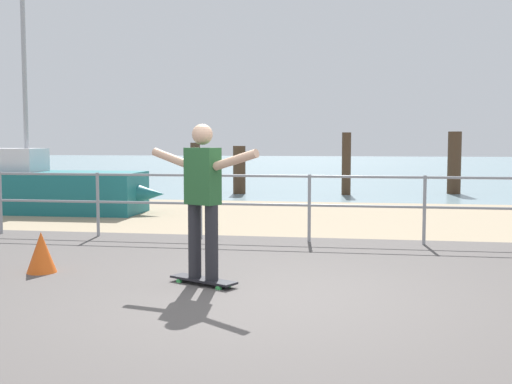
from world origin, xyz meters
name	(u,v)px	position (x,y,z in m)	size (l,w,h in m)	color
ground_plane	(235,329)	(0.00, -1.00, 0.00)	(24.00, 10.00, 0.04)	#514C49
beach_strip	(311,217)	(0.00, 7.00, 0.00)	(24.00, 6.00, 0.04)	tan
sea_surface	(346,166)	(0.00, 35.00, 0.00)	(72.00, 50.00, 0.04)	#75939E
railing_fence	(254,196)	(-0.62, 3.60, 0.70)	(12.00, 0.05, 1.05)	gray
sailboat	(48,189)	(-5.65, 6.67, 0.53)	(4.97, 1.47, 5.80)	#19666B
skateboard	(203,280)	(-0.64, 0.48, 0.07)	(0.80, 0.54, 0.08)	black
skateboarder	(203,192)	(-0.64, 0.48, 1.02)	(1.33, 0.74, 1.65)	#26262B
groyne_post_0	(195,161)	(-5.62, 18.90, 0.75)	(0.39, 0.39, 1.50)	#422D1E
groyne_post_1	(239,170)	(-2.52, 12.23, 0.71)	(0.36, 0.36, 1.42)	#422D1E
groyne_post_2	(346,164)	(0.58, 12.33, 0.90)	(0.26, 0.26, 1.80)	#422D1E
groyne_post_3	(454,163)	(3.69, 13.21, 0.92)	(0.39, 0.39, 1.83)	#422D1E
traffic_cone	(41,253)	(-2.66, 0.78, 0.25)	(0.36, 0.36, 0.50)	#E55919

